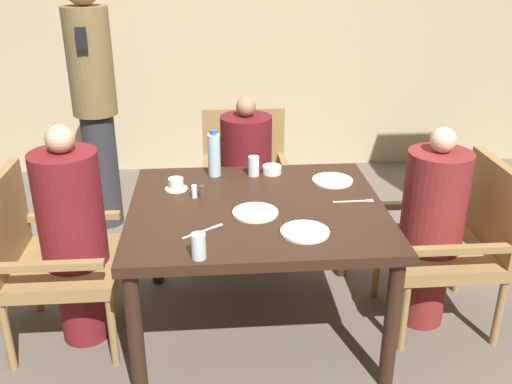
{
  "coord_description": "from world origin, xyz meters",
  "views": [
    {
      "loc": [
        -0.21,
        -2.54,
        1.9
      ],
      "look_at": [
        0.0,
        0.05,
        0.77
      ],
      "focal_mm": 40.0,
      "sensor_mm": 36.0,
      "label": 1
    }
  ],
  "objects_px": {
    "chair_left_side": "(46,254)",
    "glass_tall_mid": "(199,246)",
    "diner_in_left_chair": "(73,235)",
    "standing_host": "(94,97)",
    "chair_far_side": "(245,175)",
    "plate_main_right": "(305,232)",
    "chair_right_side": "(457,238)",
    "plate_dessert_center": "(255,213)",
    "diner_in_far_chair": "(247,176)",
    "plate_main_left": "(332,180)",
    "water_bottle": "(214,154)",
    "teacup_with_saucer": "(176,185)",
    "bowl_small": "(272,170)",
    "glass_tall_near": "(254,166)",
    "diner_in_right_chair": "(431,227)"
  },
  "relations": [
    {
      "from": "chair_left_side",
      "to": "glass_tall_mid",
      "type": "height_order",
      "value": "chair_left_side"
    },
    {
      "from": "diner_in_left_chair",
      "to": "standing_host",
      "type": "xyz_separation_m",
      "value": [
        -0.1,
        1.34,
        0.36
      ]
    },
    {
      "from": "chair_far_side",
      "to": "plate_main_right",
      "type": "height_order",
      "value": "chair_far_side"
    },
    {
      "from": "chair_left_side",
      "to": "chair_right_side",
      "type": "xyz_separation_m",
      "value": [
        2.1,
        0.0,
        0.0
      ]
    },
    {
      "from": "chair_far_side",
      "to": "plate_dessert_center",
      "type": "bearing_deg",
      "value": -90.79
    },
    {
      "from": "diner_in_far_chair",
      "to": "plate_dessert_center",
      "type": "bearing_deg",
      "value": -90.92
    },
    {
      "from": "plate_main_left",
      "to": "water_bottle",
      "type": "xyz_separation_m",
      "value": [
        -0.64,
        0.14,
        0.12
      ]
    },
    {
      "from": "chair_right_side",
      "to": "glass_tall_mid",
      "type": "height_order",
      "value": "chair_right_side"
    },
    {
      "from": "glass_tall_mid",
      "to": "teacup_with_saucer",
      "type": "bearing_deg",
      "value": 100.05
    },
    {
      "from": "bowl_small",
      "to": "glass_tall_near",
      "type": "bearing_deg",
      "value": -168.69
    },
    {
      "from": "plate_main_left",
      "to": "plate_dessert_center",
      "type": "bearing_deg",
      "value": -140.48
    },
    {
      "from": "diner_in_far_chair",
      "to": "teacup_with_saucer",
      "type": "xyz_separation_m",
      "value": [
        -0.41,
        -0.59,
        0.2
      ]
    },
    {
      "from": "chair_left_side",
      "to": "chair_right_side",
      "type": "distance_m",
      "value": 2.1
    },
    {
      "from": "chair_left_side",
      "to": "standing_host",
      "type": "distance_m",
      "value": 1.42
    },
    {
      "from": "chair_left_side",
      "to": "chair_right_side",
      "type": "height_order",
      "value": "same"
    },
    {
      "from": "plate_main_right",
      "to": "diner_in_far_chair",
      "type": "bearing_deg",
      "value": 99.58
    },
    {
      "from": "chair_left_side",
      "to": "diner_in_right_chair",
      "type": "height_order",
      "value": "diner_in_right_chair"
    },
    {
      "from": "standing_host",
      "to": "plate_main_left",
      "type": "bearing_deg",
      "value": -36.38
    },
    {
      "from": "diner_in_right_chair",
      "to": "glass_tall_mid",
      "type": "distance_m",
      "value": 1.3
    },
    {
      "from": "chair_far_side",
      "to": "glass_tall_mid",
      "type": "xyz_separation_m",
      "value": [
        -0.28,
        -1.46,
        0.28
      ]
    },
    {
      "from": "standing_host",
      "to": "water_bottle",
      "type": "bearing_deg",
      "value": -48.89
    },
    {
      "from": "diner_in_far_chair",
      "to": "plate_dessert_center",
      "type": "distance_m",
      "value": 0.93
    },
    {
      "from": "chair_left_side",
      "to": "diner_in_right_chair",
      "type": "xyz_separation_m",
      "value": [
        1.95,
        0.0,
        0.07
      ]
    },
    {
      "from": "chair_left_side",
      "to": "bowl_small",
      "type": "bearing_deg",
      "value": 19.99
    },
    {
      "from": "glass_tall_mid",
      "to": "water_bottle",
      "type": "bearing_deg",
      "value": 85.26
    },
    {
      "from": "plate_main_right",
      "to": "bowl_small",
      "type": "relative_size",
      "value": 2.07
    },
    {
      "from": "diner_in_left_chair",
      "to": "diner_in_far_chair",
      "type": "distance_m",
      "value": 1.23
    },
    {
      "from": "chair_right_side",
      "to": "plate_main_right",
      "type": "xyz_separation_m",
      "value": [
        -0.86,
        -0.31,
        0.23
      ]
    },
    {
      "from": "chair_left_side",
      "to": "diner_in_left_chair",
      "type": "height_order",
      "value": "diner_in_left_chair"
    },
    {
      "from": "chair_far_side",
      "to": "water_bottle",
      "type": "distance_m",
      "value": 0.68
    },
    {
      "from": "chair_right_side",
      "to": "plate_dessert_center",
      "type": "height_order",
      "value": "chair_right_side"
    },
    {
      "from": "chair_far_side",
      "to": "teacup_with_saucer",
      "type": "distance_m",
      "value": 0.88
    },
    {
      "from": "plate_main_left",
      "to": "glass_tall_mid",
      "type": "height_order",
      "value": "glass_tall_mid"
    },
    {
      "from": "diner_in_far_chair",
      "to": "glass_tall_near",
      "type": "bearing_deg",
      "value": -88.02
    },
    {
      "from": "chair_right_side",
      "to": "standing_host",
      "type": "bearing_deg",
      "value": 146.84
    },
    {
      "from": "diner_in_right_chair",
      "to": "plate_dessert_center",
      "type": "bearing_deg",
      "value": -174.41
    },
    {
      "from": "chair_far_side",
      "to": "bowl_small",
      "type": "height_order",
      "value": "chair_far_side"
    },
    {
      "from": "plate_main_left",
      "to": "plate_dessert_center",
      "type": "relative_size",
      "value": 1.0
    },
    {
      "from": "chair_far_side",
      "to": "standing_host",
      "type": "bearing_deg",
      "value": 159.67
    },
    {
      "from": "plate_dessert_center",
      "to": "glass_tall_near",
      "type": "xyz_separation_m",
      "value": [
        0.03,
        0.49,
        0.05
      ]
    },
    {
      "from": "water_bottle",
      "to": "standing_host",
      "type": "bearing_deg",
      "value": 131.11
    },
    {
      "from": "chair_far_side",
      "to": "teacup_with_saucer",
      "type": "bearing_deg",
      "value": -119.01
    },
    {
      "from": "chair_right_side",
      "to": "water_bottle",
      "type": "relative_size",
      "value": 3.43
    },
    {
      "from": "diner_in_right_chair",
      "to": "teacup_with_saucer",
      "type": "height_order",
      "value": "diner_in_right_chair"
    },
    {
      "from": "chair_left_side",
      "to": "plate_main_right",
      "type": "distance_m",
      "value": 1.3
    },
    {
      "from": "teacup_with_saucer",
      "to": "chair_left_side",
      "type": "bearing_deg",
      "value": -159.83
    },
    {
      "from": "chair_far_side",
      "to": "bowl_small",
      "type": "xyz_separation_m",
      "value": [
        0.12,
        -0.55,
        0.25
      ]
    },
    {
      "from": "plate_dessert_center",
      "to": "glass_tall_mid",
      "type": "xyz_separation_m",
      "value": [
        -0.26,
        -0.4,
        0.05
      ]
    },
    {
      "from": "diner_in_far_chair",
      "to": "plate_main_right",
      "type": "relative_size",
      "value": 4.81
    },
    {
      "from": "diner_in_right_chair",
      "to": "water_bottle",
      "type": "height_order",
      "value": "diner_in_right_chair"
    }
  ]
}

